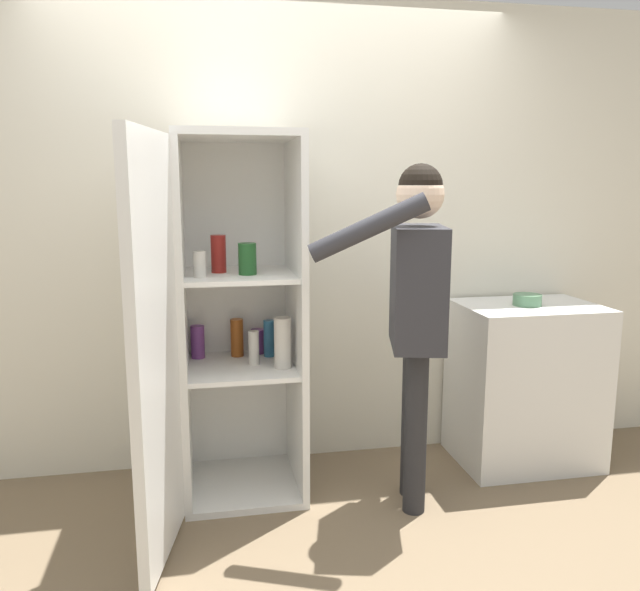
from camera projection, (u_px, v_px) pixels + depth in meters
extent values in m
plane|color=#7A664C|center=(311.00, 548.00, 2.72)|extent=(12.00, 12.00, 0.00)
cube|color=silver|center=(279.00, 238.00, 3.44)|extent=(7.00, 0.06, 2.55)
cube|color=white|center=(244.00, 483.00, 3.28)|extent=(0.60, 0.61, 0.04)
cube|color=white|center=(236.00, 136.00, 2.96)|extent=(0.60, 0.61, 0.04)
cube|color=white|center=(237.00, 307.00, 3.40)|extent=(0.60, 0.03, 1.74)
cube|color=white|center=(183.00, 320.00, 3.07)|extent=(0.03, 0.61, 1.74)
cube|color=white|center=(296.00, 316.00, 3.17)|extent=(0.04, 0.61, 1.74)
cube|color=white|center=(242.00, 367.00, 3.17)|extent=(0.53, 0.54, 0.02)
cube|color=white|center=(239.00, 275.00, 3.08)|extent=(0.53, 0.54, 0.02)
cube|color=white|center=(155.00, 353.00, 2.48)|extent=(0.16, 0.60, 1.74)
cylinder|color=beige|center=(254.00, 348.00, 3.15)|extent=(0.05, 0.05, 0.17)
cylinder|color=beige|center=(283.00, 343.00, 3.09)|extent=(0.09, 0.09, 0.26)
cylinder|color=maroon|center=(218.00, 254.00, 3.08)|extent=(0.07, 0.07, 0.19)
cylinder|color=teal|center=(269.00, 338.00, 3.30)|extent=(0.06, 0.06, 0.20)
cylinder|color=#723884|center=(258.00, 341.00, 3.37)|extent=(0.07, 0.07, 0.13)
cylinder|color=beige|center=(200.00, 264.00, 2.92)|extent=(0.06, 0.06, 0.12)
cylinder|color=#1E5123|center=(247.00, 259.00, 3.01)|extent=(0.09, 0.09, 0.15)
cylinder|color=#9E4C19|center=(237.00, 338.00, 3.31)|extent=(0.07, 0.07, 0.20)
cylinder|color=#723884|center=(198.00, 342.00, 3.27)|extent=(0.07, 0.07, 0.17)
cylinder|color=#262628|center=(416.00, 432.00, 2.97)|extent=(0.11, 0.11, 0.81)
cylinder|color=#262628|center=(412.00, 419.00, 3.14)|extent=(0.11, 0.11, 0.81)
cube|color=#2D2D33|center=(418.00, 287.00, 2.93)|extent=(0.33, 0.47, 0.57)
sphere|color=beige|center=(420.00, 194.00, 2.85)|extent=(0.22, 0.22, 0.22)
sphere|color=black|center=(421.00, 186.00, 2.85)|extent=(0.20, 0.20, 0.20)
cylinder|color=#2D2D33|center=(368.00, 228.00, 2.66)|extent=(0.53, 0.21, 0.30)
cylinder|color=#2D2D33|center=(413.00, 285.00, 3.17)|extent=(0.08, 0.08, 0.54)
cube|color=white|center=(525.00, 384.00, 3.53)|extent=(0.76, 0.55, 0.91)
cylinder|color=#517F5B|center=(527.00, 300.00, 3.42)|extent=(0.15, 0.15, 0.06)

